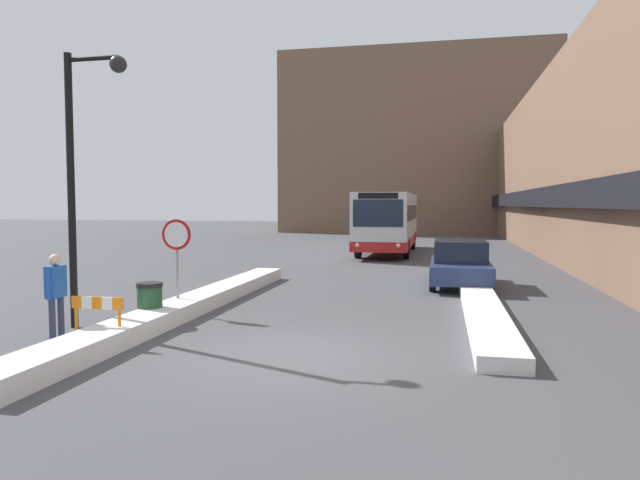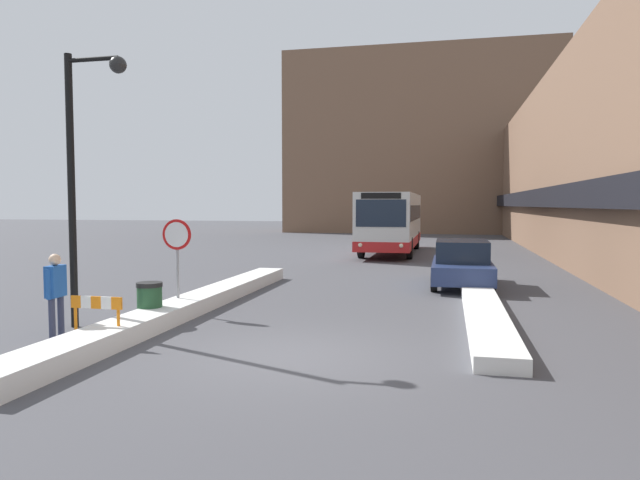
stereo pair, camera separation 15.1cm
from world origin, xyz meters
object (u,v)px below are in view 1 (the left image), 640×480
(city_bus, at_px, (388,221))
(stop_sign, at_px, (177,245))
(trash_bin, at_px, (150,303))
(street_lamp, at_px, (82,158))
(pedestrian, at_px, (56,288))
(construction_barricade, at_px, (97,311))
(parked_car_front, at_px, (460,263))

(city_bus, bearing_deg, stop_sign, -100.55)
(city_bus, xyz_separation_m, trash_bin, (-3.56, -20.19, -1.32))
(city_bus, xyz_separation_m, street_lamp, (-4.72, -20.87, 1.93))
(trash_bin, bearing_deg, pedestrian, -122.68)
(stop_sign, bearing_deg, construction_barricade, -91.12)
(stop_sign, relative_size, construction_barricade, 2.14)
(pedestrian, height_order, construction_barricade, pedestrian)
(parked_car_front, xyz_separation_m, trash_bin, (-7.09, -7.71, -0.29))
(trash_bin, bearing_deg, construction_barricade, -90.66)
(city_bus, relative_size, construction_barricade, 9.80)
(pedestrian, bearing_deg, parked_car_front, 134.20)
(city_bus, height_order, stop_sign, city_bus)
(parked_car_front, bearing_deg, construction_barricade, -126.30)
(pedestrian, xyz_separation_m, trash_bin, (1.11, 1.73, -0.56))
(street_lamp, xyz_separation_m, pedestrian, (0.05, -1.05, -2.69))
(street_lamp, relative_size, pedestrian, 3.46)
(pedestrian, bearing_deg, street_lamp, 177.77)
(trash_bin, relative_size, construction_barricade, 0.86)
(parked_car_front, xyz_separation_m, street_lamp, (-8.25, -8.39, 2.97))
(stop_sign, relative_size, trash_bin, 2.48)
(street_lamp, distance_m, pedestrian, 2.89)
(pedestrian, bearing_deg, construction_barricade, 72.48)
(city_bus, distance_m, stop_sign, 19.21)
(parked_car_front, relative_size, construction_barricade, 4.02)
(parked_car_front, xyz_separation_m, construction_barricade, (-7.11, -9.68, -0.10))
(stop_sign, height_order, trash_bin, stop_sign)
(parked_car_front, height_order, trash_bin, parked_car_front)
(parked_car_front, xyz_separation_m, pedestrian, (-8.20, -9.44, 0.27))
(trash_bin, bearing_deg, city_bus, 80.00)
(stop_sign, distance_m, pedestrian, 3.31)
(parked_car_front, distance_m, construction_barricade, 12.02)
(city_bus, distance_m, street_lamp, 21.48)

